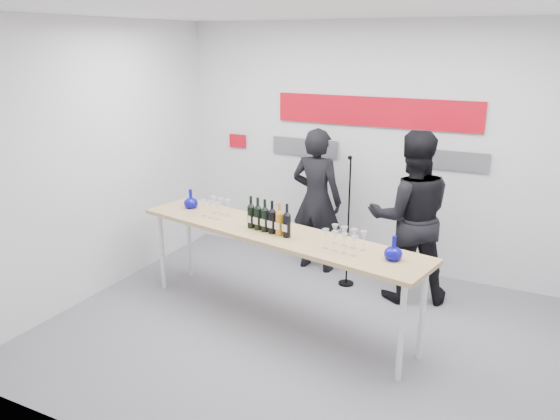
% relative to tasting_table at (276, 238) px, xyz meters
% --- Properties ---
extents(ground, '(5.00, 5.00, 0.00)m').
position_rel_tasting_table_xyz_m(ground, '(0.40, -0.16, -0.88)').
color(ground, slate).
rests_on(ground, ground).
extents(back_wall, '(5.00, 0.04, 3.00)m').
position_rel_tasting_table_xyz_m(back_wall, '(0.40, 1.84, 0.62)').
color(back_wall, silver).
rests_on(back_wall, ground).
extents(signage, '(3.38, 0.02, 0.79)m').
position_rel_tasting_table_xyz_m(signage, '(0.35, 1.81, 0.92)').
color(signage, red).
rests_on(signage, back_wall).
extents(tasting_table, '(3.25, 1.24, 0.96)m').
position_rel_tasting_table_xyz_m(tasting_table, '(0.00, 0.00, 0.00)').
color(tasting_table, tan).
rests_on(tasting_table, ground).
extents(wine_bottles, '(0.53, 0.18, 0.33)m').
position_rel_tasting_table_xyz_m(wine_bottles, '(-0.05, -0.05, 0.24)').
color(wine_bottles, black).
rests_on(wine_bottles, tasting_table).
extents(decanter_left, '(0.16, 0.16, 0.21)m').
position_rel_tasting_table_xyz_m(decanter_left, '(-1.21, 0.29, 0.18)').
color(decanter_left, '#090898').
rests_on(decanter_left, tasting_table).
extents(decanter_right, '(0.16, 0.16, 0.21)m').
position_rel_tasting_table_xyz_m(decanter_right, '(1.23, -0.19, 0.18)').
color(decanter_right, '#090898').
rests_on(decanter_right, tasting_table).
extents(glasses_left, '(0.29, 0.26, 0.18)m').
position_rel_tasting_table_xyz_m(glasses_left, '(-0.80, 0.16, 0.16)').
color(glasses_left, silver).
rests_on(glasses_left, tasting_table).
extents(glasses_right, '(0.39, 0.28, 0.18)m').
position_rel_tasting_table_xyz_m(glasses_right, '(0.77, -0.15, 0.16)').
color(glasses_right, silver).
rests_on(glasses_right, tasting_table).
extents(presenter_left, '(0.67, 0.46, 1.78)m').
position_rel_tasting_table_xyz_m(presenter_left, '(-0.15, 1.41, 0.01)').
color(presenter_left, black).
rests_on(presenter_left, ground).
extents(presenter_right, '(1.12, 1.02, 1.88)m').
position_rel_tasting_table_xyz_m(presenter_right, '(1.07, 1.09, 0.06)').
color(presenter_right, black).
rests_on(presenter_right, ground).
extents(mic_stand, '(0.18, 0.18, 1.55)m').
position_rel_tasting_table_xyz_m(mic_stand, '(0.37, 1.11, -0.41)').
color(mic_stand, black).
rests_on(mic_stand, ground).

